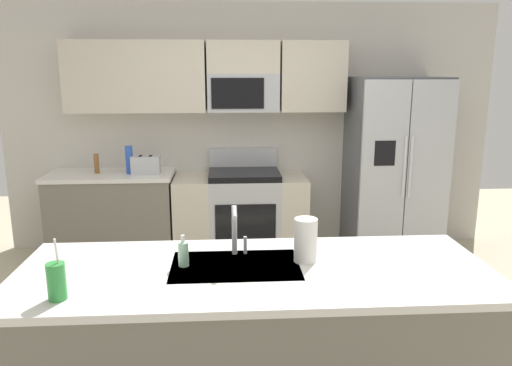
{
  "coord_description": "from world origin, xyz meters",
  "views": [
    {
      "loc": [
        -0.28,
        -3.14,
        1.91
      ],
      "look_at": [
        -0.04,
        0.6,
        1.05
      ],
      "focal_mm": 34.51,
      "sensor_mm": 36.0,
      "label": 1
    }
  ],
  "objects": [
    {
      "name": "pepper_mill",
      "position": [
        -1.57,
        1.8,
        1.0
      ],
      "size": [
        0.05,
        0.05,
        0.2
      ],
      "primitive_type": "cylinder",
      "color": "brown",
      "rests_on": "back_counter"
    },
    {
      "name": "bottle_blue",
      "position": [
        -1.24,
        1.76,
        1.04
      ],
      "size": [
        0.07,
        0.07,
        0.28
      ],
      "primitive_type": "cylinder",
      "color": "blue",
      "rests_on": "back_counter"
    },
    {
      "name": "ground_plane",
      "position": [
        0.0,
        0.0,
        0.0
      ],
      "size": [
        9.0,
        9.0,
        0.0
      ],
      "primitive_type": "plane",
      "color": "beige",
      "rests_on": "ground"
    },
    {
      "name": "drink_cup_green",
      "position": [
        -1.04,
        -1.04,
        0.99
      ],
      "size": [
        0.08,
        0.08,
        0.29
      ],
      "color": "green",
      "rests_on": "island_counter"
    },
    {
      "name": "refrigerator",
      "position": [
        1.46,
        1.73,
        0.93
      ],
      "size": [
        0.9,
        0.76,
        1.85
      ],
      "color": "#4C4F54",
      "rests_on": "ground"
    },
    {
      "name": "kitchen_wall_unit",
      "position": [
        -0.14,
        2.08,
        1.47
      ],
      "size": [
        5.2,
        0.43,
        2.6
      ],
      "color": "beige",
      "rests_on": "ground"
    },
    {
      "name": "soap_dispenser",
      "position": [
        -0.51,
        -0.69,
        0.97
      ],
      "size": [
        0.06,
        0.06,
        0.17
      ],
      "color": "#A5D8B2",
      "rests_on": "island_counter"
    },
    {
      "name": "paper_towel_roll",
      "position": [
        0.15,
        -0.66,
        1.02
      ],
      "size": [
        0.12,
        0.12,
        0.24
      ],
      "primitive_type": "cylinder",
      "color": "white",
      "rests_on": "island_counter"
    },
    {
      "name": "range_oven",
      "position": [
        -0.12,
        1.8,
        0.44
      ],
      "size": [
        1.36,
        0.61,
        1.1
      ],
      "color": "#B7BABF",
      "rests_on": "ground"
    },
    {
      "name": "sink_faucet",
      "position": [
        -0.23,
        -0.55,
        1.07
      ],
      "size": [
        0.08,
        0.21,
        0.28
      ],
      "color": "#B7BABF",
      "rests_on": "island_counter"
    },
    {
      "name": "toaster",
      "position": [
        -1.07,
        1.75,
        0.99
      ],
      "size": [
        0.28,
        0.16,
        0.18
      ],
      "color": "#B7BABF",
      "rests_on": "back_counter"
    },
    {
      "name": "back_counter",
      "position": [
        -1.44,
        1.8,
        0.45
      ],
      "size": [
        1.25,
        0.63,
        0.9
      ],
      "color": "slate",
      "rests_on": "ground"
    },
    {
      "name": "island_counter",
      "position": [
        -0.13,
        -0.75,
        0.45
      ],
      "size": [
        2.48,
        0.93,
        0.9
      ],
      "color": "slate",
      "rests_on": "ground"
    }
  ]
}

